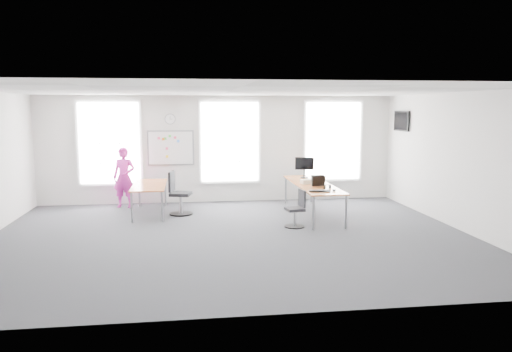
{
  "coord_description": "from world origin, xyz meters",
  "views": [
    {
      "loc": [
        -0.88,
        -10.07,
        2.66
      ],
      "look_at": [
        0.67,
        1.2,
        1.1
      ],
      "focal_mm": 35.0,
      "sensor_mm": 36.0,
      "label": 1
    }
  ],
  "objects": [
    {
      "name": "tv",
      "position": [
        4.95,
        3.0,
        2.3
      ],
      "size": [
        0.06,
        0.9,
        0.55
      ],
      "primitive_type": "cube",
      "color": "black",
      "rests_on": "wall_right"
    },
    {
      "name": "keyboard",
      "position": [
        2.05,
        0.72,
        0.8
      ],
      "size": [
        0.5,
        0.32,
        0.02
      ],
      "primitive_type": "cube",
      "rotation": [
        0.0,
        0.0,
        -0.35
      ],
      "color": "black",
      "rests_on": "desk_right"
    },
    {
      "name": "desk_left",
      "position": [
        -1.85,
        2.58,
        0.68
      ],
      "size": [
        0.82,
        2.05,
        0.75
      ],
      "color": "orange",
      "rests_on": "ground"
    },
    {
      "name": "ceiling",
      "position": [
        0.0,
        0.0,
        3.0
      ],
      "size": [
        10.0,
        10.0,
        0.0
      ],
      "primitive_type": "plane",
      "rotation": [
        3.14,
        0.0,
        0.0
      ],
      "color": "white",
      "rests_on": "ground"
    },
    {
      "name": "window_mid",
      "position": [
        0.3,
        3.97,
        1.7
      ],
      "size": [
        1.6,
        0.06,
        2.2
      ],
      "primitive_type": "cube",
      "color": "silver",
      "rests_on": "wall_back"
    },
    {
      "name": "floor",
      "position": [
        0.0,
        0.0,
        0.0
      ],
      "size": [
        10.0,
        10.0,
        0.0
      ],
      "primitive_type": "plane",
      "color": "#28292D",
      "rests_on": "ground"
    },
    {
      "name": "wall_right",
      "position": [
        5.0,
        0.0,
        1.5
      ],
      "size": [
        0.0,
        10.0,
        10.0
      ],
      "primitive_type": "plane",
      "rotation": [
        1.57,
        0.0,
        -1.57
      ],
      "color": "silver",
      "rests_on": "ground"
    },
    {
      "name": "desk_right",
      "position": [
        2.18,
        1.89,
        0.73
      ],
      "size": [
        0.86,
        3.22,
        0.78
      ],
      "color": "orange",
      "rests_on": "ground"
    },
    {
      "name": "chair_right",
      "position": [
        1.52,
        0.67,
        0.37
      ],
      "size": [
        0.45,
        0.45,
        0.84
      ],
      "rotation": [
        0.0,
        0.0,
        -1.42
      ],
      "color": "black",
      "rests_on": "ground"
    },
    {
      "name": "chair_left",
      "position": [
        -1.14,
        2.37,
        0.48
      ],
      "size": [
        0.59,
        0.59,
        1.09
      ],
      "rotation": [
        0.0,
        0.0,
        1.34
      ],
      "color": "black",
      "rests_on": "ground"
    },
    {
      "name": "monitor",
      "position": [
        2.22,
        2.93,
        1.12
      ],
      "size": [
        0.5,
        0.2,
        0.56
      ],
      "rotation": [
        0.0,
        0.0,
        -0.24
      ],
      "color": "black",
      "rests_on": "desk_right"
    },
    {
      "name": "whiteboard",
      "position": [
        -1.35,
        3.97,
        1.55
      ],
      "size": [
        1.2,
        0.03,
        0.9
      ],
      "primitive_type": "cube",
      "color": "white",
      "rests_on": "wall_back"
    },
    {
      "name": "lens_cap",
      "position": [
        2.25,
        1.06,
        0.79
      ],
      "size": [
        0.07,
        0.07,
        0.01
      ],
      "primitive_type": "cylinder",
      "rotation": [
        0.0,
        0.0,
        -0.34
      ],
      "color": "black",
      "rests_on": "desk_right"
    },
    {
      "name": "laptop_sleeve",
      "position": [
        2.22,
        1.49,
        0.92
      ],
      "size": [
        0.34,
        0.21,
        0.27
      ],
      "rotation": [
        0.0,
        0.0,
        0.11
      ],
      "color": "black",
      "rests_on": "desk_right"
    },
    {
      "name": "paper_stack",
      "position": [
        2.06,
        1.93,
        0.84
      ],
      "size": [
        0.34,
        0.28,
        0.1
      ],
      "primitive_type": "cube",
      "rotation": [
        0.0,
        0.0,
        0.18
      ],
      "color": "beige",
      "rests_on": "desk_right"
    },
    {
      "name": "wall_front",
      "position": [
        0.0,
        -4.0,
        1.5
      ],
      "size": [
        10.0,
        0.0,
        10.0
      ],
      "primitive_type": "plane",
      "rotation": [
        -1.57,
        0.0,
        0.0
      ],
      "color": "silver",
      "rests_on": "ground"
    },
    {
      "name": "mouse",
      "position": [
        2.39,
        0.73,
        0.81
      ],
      "size": [
        0.11,
        0.14,
        0.05
      ],
      "primitive_type": "ellipsoid",
      "rotation": [
        0.0,
        0.0,
        0.26
      ],
      "color": "black",
      "rests_on": "desk_right"
    },
    {
      "name": "headphones",
      "position": [
        2.34,
        1.14,
        0.83
      ],
      "size": [
        0.16,
        0.09,
        0.09
      ],
      "rotation": [
        0.0,
        0.0,
        -0.2
      ],
      "color": "black",
      "rests_on": "desk_right"
    },
    {
      "name": "wall_back",
      "position": [
        0.0,
        4.0,
        1.5
      ],
      "size": [
        10.0,
        0.0,
        10.0
      ],
      "primitive_type": "plane",
      "rotation": [
        1.57,
        0.0,
        0.0
      ],
      "color": "silver",
      "rests_on": "ground"
    },
    {
      "name": "wall_clock",
      "position": [
        -1.35,
        3.97,
        2.35
      ],
      "size": [
        0.3,
        0.04,
        0.3
      ],
      "primitive_type": "cylinder",
      "rotation": [
        1.57,
        0.0,
        0.0
      ],
      "color": "gray",
      "rests_on": "wall_back"
    },
    {
      "name": "window_left",
      "position": [
        -3.0,
        3.97,
        1.7
      ],
      "size": [
        1.6,
        0.06,
        2.2
      ],
      "primitive_type": "cube",
      "color": "silver",
      "rests_on": "wall_back"
    },
    {
      "name": "window_right",
      "position": [
        3.3,
        3.97,
        1.7
      ],
      "size": [
        1.6,
        0.06,
        2.2
      ],
      "primitive_type": "cube",
      "color": "silver",
      "rests_on": "wall_back"
    },
    {
      "name": "person",
      "position": [
        -2.58,
        3.49,
        0.81
      ],
      "size": [
        0.66,
        0.51,
        1.62
      ],
      "primitive_type": "imported",
      "rotation": [
        0.0,
        0.0,
        -0.21
      ],
      "color": "#D82BA6",
      "rests_on": "ground"
    }
  ]
}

